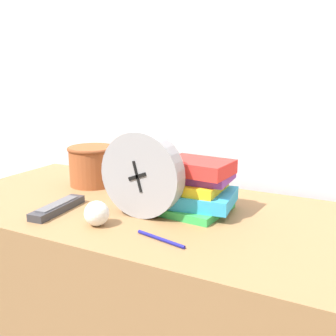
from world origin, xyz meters
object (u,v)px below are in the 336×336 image
(crumpled_paper_ball, at_px, (97,213))
(pen, at_px, (161,239))
(desk_clock, at_px, (142,175))
(tv_remote, at_px, (58,207))
(book_stack, at_px, (193,187))
(basket, at_px, (92,164))

(crumpled_paper_ball, relative_size, pen, 0.46)
(desk_clock, distance_m, pen, 0.20)
(tv_remote, distance_m, pen, 0.34)
(book_stack, distance_m, basket, 0.41)
(basket, bearing_deg, tv_remote, -72.54)
(tv_remote, distance_m, crumpled_paper_ball, 0.16)
(basket, height_order, tv_remote, basket)
(basket, xyz_separation_m, pen, (0.42, -0.30, -0.07))
(desk_clock, xyz_separation_m, tv_remote, (-0.22, -0.07, -0.10))
(book_stack, height_order, basket, book_stack)
(tv_remote, bearing_deg, crumpled_paper_ball, -11.62)
(desk_clock, height_order, pen, desk_clock)
(desk_clock, distance_m, book_stack, 0.15)
(crumpled_paper_ball, bearing_deg, book_stack, 52.68)
(book_stack, xyz_separation_m, pen, (0.02, -0.22, -0.06))
(book_stack, bearing_deg, pen, -84.87)
(pen, bearing_deg, book_stack, 95.13)
(desk_clock, relative_size, pen, 1.68)
(basket, height_order, crumpled_paper_ball, basket)
(desk_clock, bearing_deg, book_stack, 47.65)
(book_stack, bearing_deg, desk_clock, -132.35)
(basket, bearing_deg, book_stack, -10.62)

